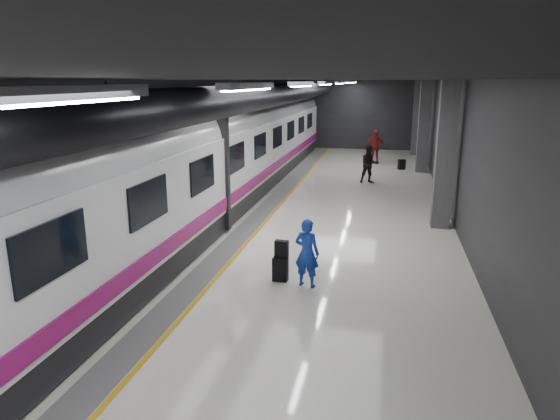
# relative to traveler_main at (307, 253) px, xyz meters

# --- Properties ---
(ground) EXTENTS (40.00, 40.00, 0.00)m
(ground) POSITION_rel_traveler_main_xyz_m (-1.19, 3.54, -0.78)
(ground) COLOR silver
(ground) RESTS_ON ground
(platform_hall) EXTENTS (10.02, 40.02, 4.51)m
(platform_hall) POSITION_rel_traveler_main_xyz_m (-1.47, 4.50, 2.75)
(platform_hall) COLOR black
(platform_hall) RESTS_ON ground
(train) EXTENTS (3.05, 38.00, 4.05)m
(train) POSITION_rel_traveler_main_xyz_m (-4.43, 3.54, 1.28)
(train) COLOR black
(train) RESTS_ON ground
(traveler_main) EXTENTS (0.65, 0.50, 1.57)m
(traveler_main) POSITION_rel_traveler_main_xyz_m (0.00, 0.00, 0.00)
(traveler_main) COLOR blue
(traveler_main) RESTS_ON ground
(suitcase_main) EXTENTS (0.35, 0.23, 0.56)m
(suitcase_main) POSITION_rel_traveler_main_xyz_m (-0.64, 0.18, -0.50)
(suitcase_main) COLOR black
(suitcase_main) RESTS_ON ground
(shoulder_bag) EXTENTS (0.31, 0.19, 0.40)m
(shoulder_bag) POSITION_rel_traveler_main_xyz_m (-0.62, 0.21, -0.02)
(shoulder_bag) COLOR black
(shoulder_bag) RESTS_ON suitcase_main
(traveler_far_a) EXTENTS (0.95, 0.82, 1.69)m
(traveler_far_a) POSITION_rel_traveler_main_xyz_m (0.89, 12.10, 0.06)
(traveler_far_a) COLOR black
(traveler_far_a) RESTS_ON ground
(traveler_far_b) EXTENTS (1.15, 0.66, 1.85)m
(traveler_far_b) POSITION_rel_traveler_main_xyz_m (0.99, 17.70, 0.14)
(traveler_far_b) COLOR maroon
(traveler_far_b) RESTS_ON ground
(suitcase_far) EXTENTS (0.42, 0.35, 0.52)m
(suitcase_far) POSITION_rel_traveler_main_xyz_m (2.42, 15.99, -0.52)
(suitcase_far) COLOR black
(suitcase_far) RESTS_ON ground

